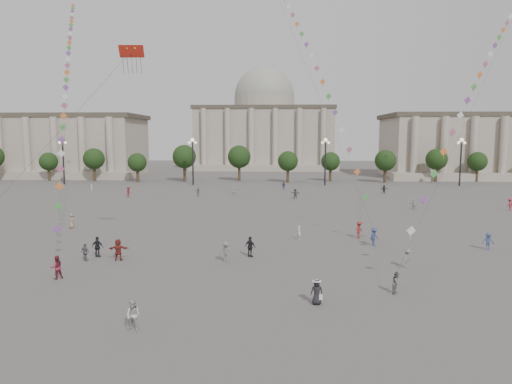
{
  "coord_description": "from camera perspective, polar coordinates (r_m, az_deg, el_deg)",
  "views": [
    {
      "loc": [
        3.39,
        -33.12,
        10.8
      ],
      "look_at": [
        1.65,
        12.0,
        5.38
      ],
      "focal_mm": 32.0,
      "sensor_mm": 36.0,
      "label": 1
    }
  ],
  "objects": [
    {
      "name": "lamp_post_mid_east",
      "position": [
        103.83,
        8.66,
        4.87
      ],
      "size": [
        2.0,
        0.9,
        10.65
      ],
      "color": "#262628",
      "rests_on": "ground"
    },
    {
      "name": "tourist_1",
      "position": [
        41.6,
        -0.72,
        -6.86
      ],
      "size": [
        1.18,
        1.0,
        1.89
      ],
      "primitive_type": "imported",
      "rotation": [
        0.0,
        0.0,
        2.55
      ],
      "color": "black",
      "rests_on": "ground"
    },
    {
      "name": "person_crowd_7",
      "position": [
        72.62,
        19.15,
        -1.43
      ],
      "size": [
        1.62,
        0.99,
        1.66
      ],
      "primitive_type": "imported",
      "rotation": [
        0.0,
        0.0,
        2.79
      ],
      "color": "beige",
      "rests_on": "ground"
    },
    {
      "name": "person_crowd_12",
      "position": [
        80.75,
        4.95,
        -0.21
      ],
      "size": [
        1.77,
        0.83,
        1.83
      ],
      "primitive_type": "imported",
      "rotation": [
        0.0,
        0.0,
        2.96
      ],
      "color": "#58585C",
      "rests_on": "ground"
    },
    {
      "name": "person_crowd_16",
      "position": [
        84.23,
        -7.25,
        -0.01
      ],
      "size": [
        1.04,
        0.7,
        1.64
      ],
      "primitive_type": "imported",
      "rotation": [
        0.0,
        0.0,
        0.34
      ],
      "color": "slate",
      "rests_on": "ground"
    },
    {
      "name": "person_crowd_4",
      "position": [
        84.74,
        -2.67,
        0.06
      ],
      "size": [
        1.49,
        1.23,
        1.6
      ],
      "primitive_type": "imported",
      "rotation": [
        0.0,
        0.0,
        3.74
      ],
      "color": "silver",
      "rests_on": "ground"
    },
    {
      "name": "kite_train_west",
      "position": [
        67.42,
        -22.46,
        14.28
      ],
      "size": [
        20.8,
        51.7,
        66.4
      ],
      "color": "#3F3F3F",
      "rests_on": "ground"
    },
    {
      "name": "dragon_kite",
      "position": [
        43.45,
        -15.53,
        15.46
      ],
      "size": [
        7.93,
        3.12,
        22.33
      ],
      "color": "#AD1F12",
      "rests_on": "ground"
    },
    {
      "name": "person_crowd_0",
      "position": [
        94.19,
        3.46,
        0.77
      ],
      "size": [
        1.03,
        0.53,
        1.68
      ],
      "primitive_type": "imported",
      "rotation": [
        0.0,
        0.0,
        0.13
      ],
      "color": "navy",
      "rests_on": "ground"
    },
    {
      "name": "person_crowd_10",
      "position": [
        96.67,
        -19.85,
        0.46
      ],
      "size": [
        0.47,
        0.61,
        1.48
      ],
      "primitive_type": "imported",
      "rotation": [
        0.0,
        0.0,
        1.81
      ],
      "color": "white",
      "rests_on": "ground"
    },
    {
      "name": "tourist_2",
      "position": [
        42.3,
        -16.84,
        -6.91
      ],
      "size": [
        1.83,
        0.74,
        1.92
      ],
      "primitive_type": "imported",
      "rotation": [
        0.0,
        0.0,
        3.24
      ],
      "color": "maroon",
      "rests_on": "ground"
    },
    {
      "name": "person_crowd_21",
      "position": [
        27.36,
        -15.1,
        -14.67
      ],
      "size": [
        1.01,
        0.89,
        1.76
      ],
      "primitive_type": "imported",
      "rotation": [
        0.0,
        0.0,
        5.98
      ],
      "color": "beige",
      "rests_on": "ground"
    },
    {
      "name": "person_crowd_13",
      "position": [
        48.7,
        5.41,
        -5.1
      ],
      "size": [
        0.56,
        0.65,
        1.5
      ],
      "primitive_type": "imported",
      "rotation": [
        0.0,
        0.0,
        2.02
      ],
      "color": "silver",
      "rests_on": "ground"
    },
    {
      "name": "person_crowd_19",
      "position": [
        77.56,
        29.13,
        -1.35
      ],
      "size": [
        1.36,
        1.14,
        1.82
      ],
      "primitive_type": "imported",
      "rotation": [
        0.0,
        0.0,
        3.61
      ],
      "color": "#9E2B3D",
      "rests_on": "ground"
    },
    {
      "name": "person_crowd_8",
      "position": [
        50.46,
        12.77,
        -4.62
      ],
      "size": [
        1.24,
        1.36,
        1.84
      ],
      "primitive_type": "imported",
      "rotation": [
        0.0,
        0.0,
        0.95
      ],
      "color": "maroon",
      "rests_on": "ground"
    },
    {
      "name": "person_crowd_17",
      "position": [
        85.77,
        -15.64,
        -0.01
      ],
      "size": [
        0.87,
        1.31,
        1.89
      ],
      "primitive_type": "imported",
      "rotation": [
        0.0,
        0.0,
        1.43
      ],
      "color": "maroon",
      "rests_on": "ground"
    },
    {
      "name": "kite_flyer_0",
      "position": [
        38.55,
        -23.66,
        -8.61
      ],
      "size": [
        1.12,
        1.1,
        1.83
      ],
      "primitive_type": "imported",
      "rotation": [
        0.0,
        0.0,
        3.86
      ],
      "color": "maroon",
      "rests_on": "ground"
    },
    {
      "name": "hat_person",
      "position": [
        30.5,
        7.61,
        -12.2
      ],
      "size": [
        0.85,
        0.6,
        1.69
      ],
      "color": "black",
      "rests_on": "ground"
    },
    {
      "name": "person_crowd_14",
      "position": [
        49.56,
        27.03,
        -5.5
      ],
      "size": [
        1.21,
        0.87,
        1.69
      ],
      "primitive_type": "imported",
      "rotation": [
        0.0,
        0.0,
        6.05
      ],
      "color": "#364A7A",
      "rests_on": "ground"
    },
    {
      "name": "ground",
      "position": [
        35.0,
        -3.52,
        -11.14
      ],
      "size": [
        360.0,
        360.0,
        0.0
      ],
      "primitive_type": "plane",
      "color": "#53504E",
      "rests_on": "ground"
    },
    {
      "name": "tourist_3",
      "position": [
        43.04,
        -20.55,
        -7.06
      ],
      "size": [
        0.99,
        0.72,
        1.56
      ],
      "primitive_type": "imported",
      "rotation": [
        0.0,
        0.0,
        2.72
      ],
      "color": "slate",
      "rests_on": "ground"
    },
    {
      "name": "person_crowd_20",
      "position": [
        58.9,
        -22.04,
        -3.34
      ],
      "size": [
        1.0,
        1.03,
        1.79
      ],
      "primitive_type": "imported",
      "rotation": [
        0.0,
        0.0,
        2.28
      ],
      "color": "gray",
      "rests_on": "ground"
    },
    {
      "name": "kite_train_east",
      "position": [
        62.5,
        27.2,
        14.52
      ],
      "size": [
        31.65,
        46.51,
        67.11
      ],
      "color": "#3F3F3F",
      "rests_on": "ground"
    },
    {
      "name": "lamp_post_far_west",
      "position": [
        113.96,
        -22.99,
        4.57
      ],
      "size": [
        2.0,
        0.9,
        10.65
      ],
      "color": "#262628",
      "rests_on": "ground"
    },
    {
      "name": "person_crowd_9",
      "position": [
        91.73,
        15.71,
        0.34
      ],
      "size": [
        1.56,
        0.73,
        1.62
      ],
      "primitive_type": "imported",
      "rotation": [
        0.0,
        0.0,
        0.18
      ],
      "color": "#222328",
      "rests_on": "ground"
    },
    {
      "name": "kite_flyer_2",
      "position": [
        33.69,
        17.18,
        -10.79
      ],
      "size": [
        0.91,
        0.95,
        1.54
      ],
      "primitive_type": "imported",
      "rotation": [
        0.0,
        0.0,
        0.97
      ],
      "color": "slate",
      "rests_on": "ground"
    },
    {
      "name": "tree_row",
      "position": [
        111.31,
        0.47,
        4.06
      ],
      "size": [
        137.12,
        5.12,
        8.0
      ],
      "color": "#3D2F1E",
      "rests_on": "ground"
    },
    {
      "name": "person_crowd_6",
      "position": [
        40.0,
        -3.79,
        -7.48
      ],
      "size": [
        1.29,
        0.89,
        1.83
      ],
      "primitive_type": "imported",
      "rotation": [
        0.0,
        0.0,
        6.09
      ],
      "color": "slate",
      "rests_on": "ground"
    },
    {
      "name": "person_crowd_18",
      "position": [
        40.33,
        18.38,
        -7.87
      ],
      "size": [
        1.09,
        1.19,
        1.61
      ],
      "primitive_type": "imported",
      "rotation": [
        0.0,
        0.0,
        0.95
      ],
      "color": "slate",
      "rests_on": "ground"
    },
    {
      "name": "hall_central",
      "position": [
        162.41,
        1.03,
        8.06
      ],
      "size": [
        48.3,
        34.3,
        35.5
      ],
      "color": "#A29988",
      "rests_on": "ground"
    },
    {
      "name": "tourist_4",
      "position": [
        43.98,
        -19.18,
        -6.5
      ],
      "size": [
        1.15,
        0.61,
        1.87
      ],
      "primitive_type": "imported",
      "rotation": [
        0.0,
        0.0,
        2.99
      ],
      "color": "black",
      "rests_on": "ground"
    },
    {
      "name": "lamp_post_far_east",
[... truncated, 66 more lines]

